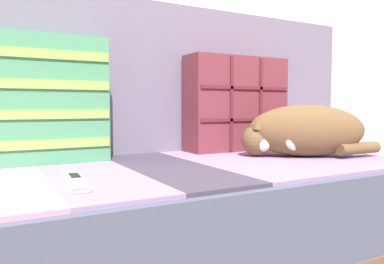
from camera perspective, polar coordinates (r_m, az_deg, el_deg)
name	(u,v)px	position (r m, az deg, el deg)	size (l,w,h in m)	color
couch	(193,225)	(1.24, 0.14, -13.93)	(1.91, 0.83, 0.40)	brown
sofa_backrest	(151,79)	(1.49, -6.28, 8.06)	(1.87, 0.14, 0.57)	slate
throw_pillow_quilted	(236,104)	(1.51, 6.76, 4.27)	(0.42, 0.14, 0.37)	brown
throw_pillow_striped	(42,100)	(1.24, -21.86, 4.59)	(0.39, 0.14, 0.39)	#4C9366
sleeping_cat	(302,132)	(1.36, 16.36, -0.01)	(0.45, 0.35, 0.18)	brown
game_remote_near	(74,180)	(0.90, -17.49, -6.94)	(0.05, 0.20, 0.02)	white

